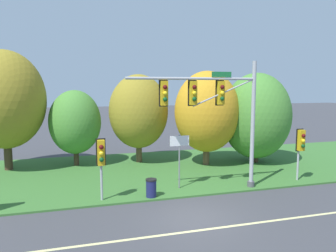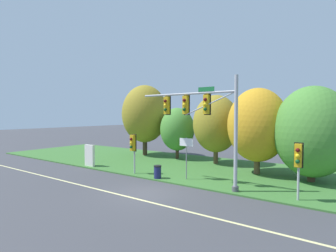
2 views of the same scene
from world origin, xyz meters
name	(u,v)px [view 2 (image 2 of 2)]	position (x,y,z in m)	size (l,w,h in m)	color
ground_plane	(145,192)	(0.00, 0.00, 0.00)	(160.00, 160.00, 0.00)	#3D3D42
lane_stripe	(131,197)	(0.00, -1.20, 0.00)	(36.00, 0.16, 0.01)	beige
grass_verge	(207,169)	(0.00, 8.25, 0.05)	(48.00, 11.50, 0.10)	#386B2D
traffic_signal_mast	(203,115)	(2.28, 3.02, 4.65)	(7.16, 0.49, 6.91)	#9EA0A5
pedestrian_signal_near_kerb	(133,145)	(-3.71, 2.97, 2.33)	(0.46, 0.55, 3.08)	#9EA0A5
pedestrian_signal_further_along	(298,159)	(7.80, 3.24, 2.34)	(0.46, 0.55, 3.10)	#9EA0A5
route_sign_post	(186,151)	(0.54, 3.88, 2.14)	(1.08, 0.08, 2.96)	slate
tree_nearest_road	(145,114)	(-9.20, 10.89, 4.78)	(5.18, 5.18, 7.93)	#423021
tree_left_of_mast	(177,129)	(-4.83, 10.93, 3.16)	(3.57, 3.57, 5.31)	#423021
tree_behind_signpost	(216,124)	(-0.35, 10.70, 3.83)	(4.30, 4.30, 6.43)	brown
tree_mid_verge	(257,125)	(4.10, 8.57, 3.88)	(4.55, 4.55, 6.63)	brown
tree_tall_centre	(312,132)	(7.86, 8.29, 3.51)	(4.98, 4.98, 6.53)	#4C3823
info_kiosk	(90,156)	(-8.98, 3.02, 1.04)	(1.10, 0.24, 1.90)	silver
trash_bin	(158,172)	(-1.28, 2.91, 0.57)	(0.56, 0.56, 0.93)	#191E4C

